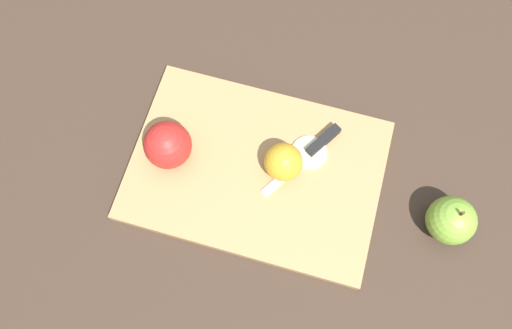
{
  "coord_description": "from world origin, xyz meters",
  "views": [
    {
      "loc": [
        0.13,
        -0.25,
        0.82
      ],
      "look_at": [
        0.0,
        0.0,
        0.04
      ],
      "focal_mm": 35.0,
      "sensor_mm": 36.0,
      "label": 1
    }
  ],
  "objects_px": {
    "apple_half_right": "(284,162)",
    "apple_whole": "(451,220)",
    "apple_half_left": "(168,145)",
    "knife": "(316,147)"
  },
  "relations": [
    {
      "from": "knife",
      "to": "apple_whole",
      "type": "distance_m",
      "value": 0.25
    },
    {
      "from": "knife",
      "to": "apple_half_left",
      "type": "bearing_deg",
      "value": -40.26
    },
    {
      "from": "apple_half_right",
      "to": "apple_half_left",
      "type": "bearing_deg",
      "value": -175.61
    },
    {
      "from": "apple_half_left",
      "to": "knife",
      "type": "bearing_deg",
      "value": -27.27
    },
    {
      "from": "apple_half_left",
      "to": "knife",
      "type": "relative_size",
      "value": 0.47
    },
    {
      "from": "apple_half_right",
      "to": "knife",
      "type": "height_order",
      "value": "apple_half_right"
    },
    {
      "from": "apple_half_right",
      "to": "apple_whole",
      "type": "xyz_separation_m",
      "value": [
        0.28,
        0.04,
        -0.01
      ]
    },
    {
      "from": "apple_half_left",
      "to": "apple_whole",
      "type": "distance_m",
      "value": 0.48
    },
    {
      "from": "apple_half_right",
      "to": "apple_whole",
      "type": "relative_size",
      "value": 0.7
    },
    {
      "from": "apple_half_right",
      "to": "knife",
      "type": "xyz_separation_m",
      "value": [
        0.03,
        0.06,
        -0.03
      ]
    }
  ]
}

